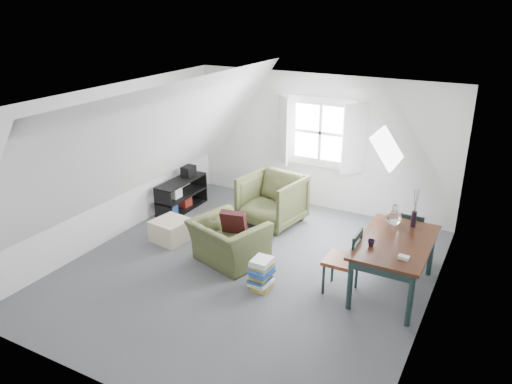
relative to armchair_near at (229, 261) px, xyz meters
The scene contains 24 objects.
floor 0.39m from the armchair_near, 12.39° to the right, with size 5.50×5.50×0.00m, color #4D4E52.
ceiling 2.53m from the armchair_near, 12.39° to the right, with size 5.50×5.50×0.00m, color white.
wall_back 2.97m from the armchair_near, 81.82° to the left, with size 5.00×5.00×0.00m, color silver.
wall_front 3.12m from the armchair_near, 82.30° to the right, with size 5.00×5.00×0.00m, color silver.
wall_left 2.46m from the armchair_near, behind, with size 5.50×5.50×0.00m, color silver.
wall_right 3.14m from the armchair_near, ahead, with size 5.50×5.50×0.00m, color silver.
slope_left 2.13m from the armchair_near, behind, with size 5.50×5.50×0.00m, color white.
slope_right 2.63m from the armchair_near, ahead, with size 5.50×5.50×0.00m, color white.
dormer_window 2.99m from the armchair_near, 81.59° to the left, with size 1.71×0.35×1.30m.
skylight 2.87m from the armchair_near, 32.17° to the left, with size 0.55×0.75×0.04m, color white.
armchair_near is the anchor object (origin of this frame).
armchair_far 1.53m from the armchair_near, 91.54° to the left, with size 0.95×0.98×0.89m, color #424726.
throw_pillow 0.61m from the armchair_near, 90.00° to the left, with size 0.38×0.11×0.38m, color #390F12.
ottoman 1.23m from the armchair_near, behind, with size 0.53×0.53×0.36m, color #C5B196.
dining_table 2.48m from the armchair_near, ahead, with size 0.91×1.52×0.76m.
demijohn 2.52m from the armchair_near, 19.84° to the left, with size 0.21×0.21×0.30m.
vase_twigs 2.77m from the armchair_near, 20.04° to the left, with size 0.07×0.08×0.56m.
cup 2.25m from the armchair_near, ahead, with size 0.09×0.09×0.09m, color black.
paper_box 2.69m from the armchair_near, ahead, with size 0.13×0.09×0.04m, color white.
dining_chair_far 2.77m from the armchair_near, 28.55° to the left, with size 0.38×0.38×0.81m.
dining_chair_near 1.85m from the armchair_near, ahead, with size 0.43×0.43×0.92m.
media_shelf 2.22m from the armchair_near, 145.36° to the left, with size 0.38×1.14×0.58m.
electronics_box 2.48m from the armchair_near, 139.63° to the left, with size 0.19×0.27×0.21m, color black.
magazine_stack 0.91m from the armchair_near, 28.70° to the right, with size 0.33×0.39×0.43m.
Camera 1 is at (3.14, -5.61, 3.76)m, focal length 35.00 mm.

